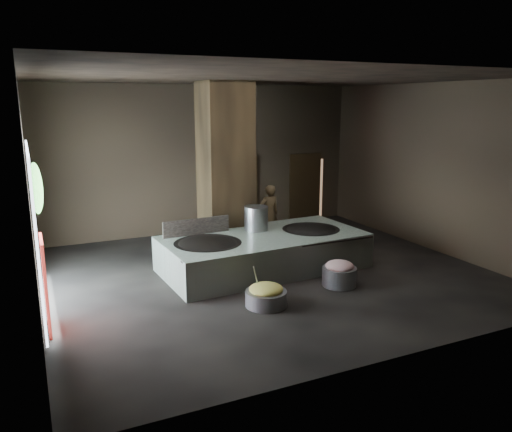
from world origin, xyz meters
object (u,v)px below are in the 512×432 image
cook (269,214)px  meat_basin (339,276)px  hearth_platform (264,252)px  wok_right (311,233)px  stock_pot (256,219)px  veg_basin (266,298)px  wok_left (208,247)px

cook → meat_basin: cook is taller
hearth_platform → meat_basin: 2.03m
wok_right → stock_pot: (-1.30, 0.50, 0.38)m
cook → meat_basin: 3.88m
wok_right → cook: cook is taller
wok_right → meat_basin: size_ratio=1.88×
wok_right → stock_pot: size_ratio=2.25×
veg_basin → hearth_platform: bearing=65.5°
wok_left → veg_basin: bearing=-75.9°
cook → wok_right: bearing=93.0°
hearth_platform → wok_right: bearing=-1.1°
hearth_platform → stock_pot: stock_pot is taller
hearth_platform → wok_right: 1.39m
wok_right → veg_basin: size_ratio=1.70×
wok_left → veg_basin: (0.51, -2.02, -0.60)m
wok_left → meat_basin: 3.04m
meat_basin → cook: bearing=87.8°
wok_right → meat_basin: 1.89m
veg_basin → meat_basin: 2.00m
wok_right → wok_left: bearing=-178.0°
hearth_platform → cook: size_ratio=2.89×
wok_right → stock_pot: 1.44m
hearth_platform → cook: (1.18, 2.09, 0.42)m
wok_left → veg_basin: 2.17m
wok_right → veg_basin: wok_right is taller
veg_basin → cook: bearing=63.0°
stock_pot → veg_basin: 2.97m
cook → stock_pot: bearing=52.0°
wok_right → cook: bearing=94.9°
wok_right → veg_basin: (-2.29, -2.12, -0.60)m
hearth_platform → wok_right: (1.35, 0.05, 0.33)m
cook → veg_basin: size_ratio=2.01×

